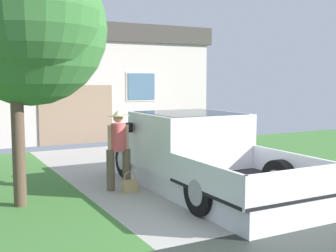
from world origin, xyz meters
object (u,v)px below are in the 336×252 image
person_with_hat (118,148)px  front_yard_tree (24,22)px  house_with_garage (86,82)px  wheeled_trash_bin (215,127)px  pickup_truck (191,154)px  handbag (130,185)px

person_with_hat → front_yard_tree: bearing=-163.7°
house_with_garage → front_yard_tree: 10.54m
house_with_garage → wheeled_trash_bin: 6.06m
pickup_truck → front_yard_tree: size_ratio=1.18×
person_with_hat → wheeled_trash_bin: (5.49, 4.60, -0.31)m
house_with_garage → wheeled_trash_bin: house_with_garage is taller
wheeled_trash_bin → pickup_truck: bearing=-128.6°
person_with_hat → house_with_garage: 9.82m
person_with_hat → handbag: size_ratio=3.79×
handbag → front_yard_tree: 3.71m
handbag → wheeled_trash_bin: bearing=42.4°
pickup_truck → wheeled_trash_bin: 6.45m
wheeled_trash_bin → person_with_hat: bearing=-140.1°
handbag → wheeled_trash_bin: size_ratio=0.41×
handbag → wheeled_trash_bin: 7.28m
pickup_truck → front_yard_tree: bearing=175.8°
person_with_hat → handbag: bearing=-57.0°
pickup_truck → handbag: pickup_truck is taller
handbag → house_with_garage: 10.21m
front_yard_tree → wheeled_trash_bin: bearing=33.2°
pickup_truck → house_with_garage: 10.05m
pickup_truck → house_with_garage: house_with_garage is taller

